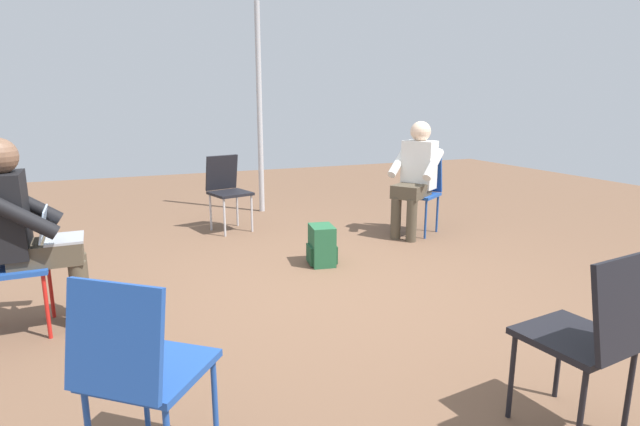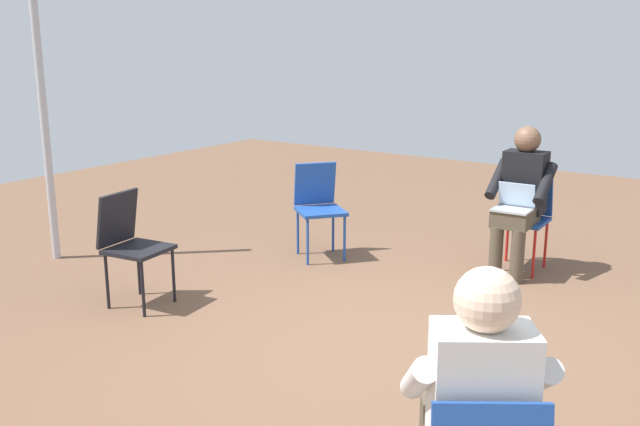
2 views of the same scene
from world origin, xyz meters
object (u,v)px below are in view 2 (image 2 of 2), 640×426
(chair_north, at_px, (525,212))
(chair_northwest, at_px, (318,203))
(chair_west, at_px, (131,240))
(backpack_near_laptop_user, at_px, (470,366))
(person_in_white, at_px, (475,407))
(person_with_laptop, at_px, (520,193))

(chair_north, bearing_deg, chair_northwest, 22.03)
(chair_west, height_order, backpack_near_laptop_user, chair_west)
(chair_north, xyz_separation_m, person_in_white, (1.08, -3.70, 0.20))
(person_in_white, height_order, backpack_near_laptop_user, person_in_white)
(chair_northwest, height_order, backpack_near_laptop_user, chair_northwest)
(chair_northwest, relative_size, chair_west, 1.00)
(chair_north, relative_size, chair_west, 1.00)
(chair_north, relative_size, person_with_laptop, 0.69)
(chair_northwest, height_order, chair_west, same)
(person_in_white, bearing_deg, backpack_near_laptop_user, 79.05)
(chair_west, bearing_deg, backpack_near_laptop_user, 86.03)
(person_with_laptop, relative_size, backpack_near_laptop_user, 3.44)
(person_with_laptop, height_order, backpack_near_laptop_user, person_with_laptop)
(chair_north, distance_m, chair_west, 3.28)
(chair_north, distance_m, person_in_white, 3.86)
(chair_west, xyz_separation_m, person_in_white, (3.18, -1.19, 0.20))
(person_in_white, xyz_separation_m, backpack_near_laptop_user, (-0.56, 1.33, -0.54))
(chair_northwest, bearing_deg, chair_west, 24.89)
(chair_north, bearing_deg, chair_west, 48.39)
(chair_north, bearing_deg, person_with_laptop, 90.00)
(chair_north, relative_size, backpack_near_laptop_user, 2.36)
(person_with_laptop, bearing_deg, chair_northwest, 16.87)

